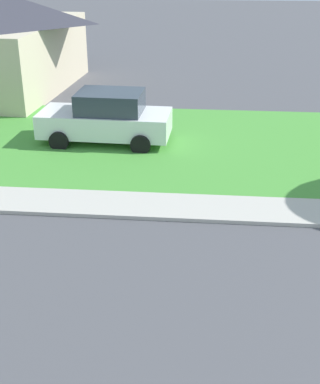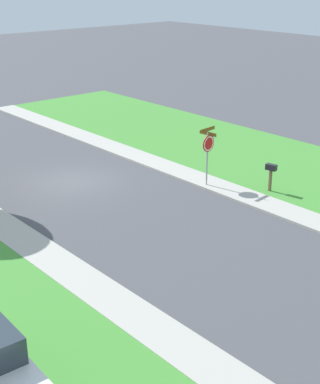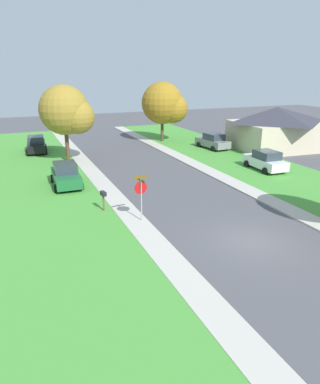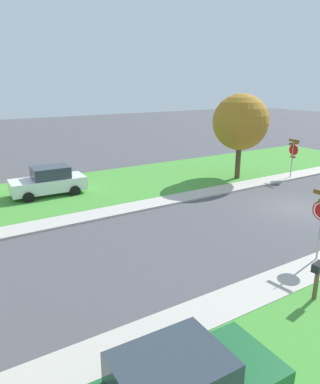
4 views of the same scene
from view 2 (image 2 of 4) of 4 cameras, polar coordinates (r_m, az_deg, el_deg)
ground_plane at (r=27.09m, az=-8.75°, el=0.95°), size 120.00×120.00×0.00m
sidewalk_east at (r=15.95m, az=0.77°, el=-14.29°), size 1.40×56.00×0.10m
stop_sign_far_corner at (r=25.72m, az=4.77°, el=4.46°), size 0.92×0.92×2.77m
mailbox at (r=25.70m, az=10.92°, el=2.07°), size 0.32×0.51×1.31m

